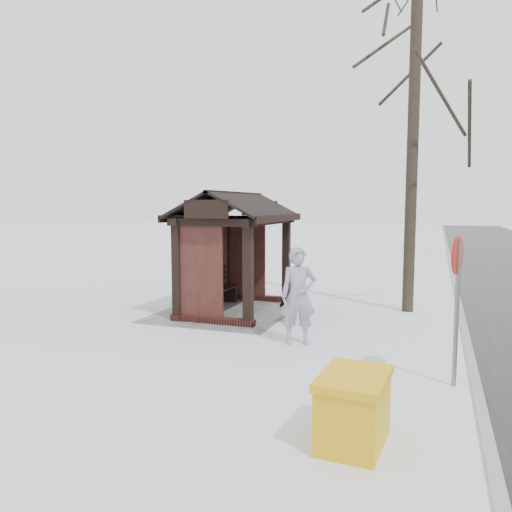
{
  "coord_description": "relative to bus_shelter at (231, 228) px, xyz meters",
  "views": [
    {
      "loc": [
        11.86,
        4.86,
        2.76
      ],
      "look_at": [
        0.71,
        0.8,
        1.54
      ],
      "focal_mm": 35.0,
      "sensor_mm": 36.0,
      "label": 1
    }
  ],
  "objects": [
    {
      "name": "dog",
      "position": [
        0.71,
        1.73,
        -1.86
      ],
      "size": [
        0.77,
        0.5,
        0.6
      ],
      "primitive_type": "imported",
      "rotation": [
        0.0,
        0.0,
        1.84
      ],
      "color": "black",
      "rests_on": "ground"
    },
    {
      "name": "trampled_patch",
      "position": [
        0.0,
        -0.04,
        -2.16
      ],
      "size": [
        4.2,
        3.2,
        0.02
      ],
      "primitive_type": "cube",
      "color": "#96969B",
      "rests_on": "ground"
    },
    {
      "name": "grit_bin",
      "position": [
        6.27,
        4.18,
        -1.75
      ],
      "size": [
        1.12,
        0.81,
        0.83
      ],
      "rotation": [
        0.0,
        0.0,
        -0.07
      ],
      "color": "#DBA10C",
      "rests_on": "ground"
    },
    {
      "name": "ground",
      "position": [
        0.0,
        0.16,
        -2.17
      ],
      "size": [
        120.0,
        120.0,
        0.0
      ],
      "primitive_type": "plane",
      "color": "white",
      "rests_on": "ground"
    },
    {
      "name": "pedestrian",
      "position": [
        2.44,
        2.48,
        -1.2
      ],
      "size": [
        0.69,
        0.83,
        1.93
      ],
      "primitive_type": "imported",
      "rotation": [
        0.0,
        0.0,
        1.96
      ],
      "color": "#928AA2",
      "rests_on": "ground"
    },
    {
      "name": "bus_shelter",
      "position": [
        0.0,
        0.0,
        0.0
      ],
      "size": [
        3.6,
        2.4,
        3.09
      ],
      "color": "#351513",
      "rests_on": "ground"
    },
    {
      "name": "road_sign",
      "position": [
        3.87,
        5.32,
        -0.5
      ],
      "size": [
        0.57,
        0.19,
        2.3
      ],
      "rotation": [
        0.0,
        0.0,
        -0.28
      ],
      "color": "slate",
      "rests_on": "ground"
    },
    {
      "name": "tree_near",
      "position": [
        -1.5,
        4.36,
        3.99
      ],
      "size": [
        3.42,
        3.42,
        9.03
      ],
      "color": "black",
      "rests_on": "ground"
    },
    {
      "name": "kerb",
      "position": [
        0.0,
        5.66,
        -2.16
      ],
      "size": [
        120.0,
        0.15,
        0.06
      ],
      "primitive_type": "cube",
      "color": "gray",
      "rests_on": "ground"
    }
  ]
}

